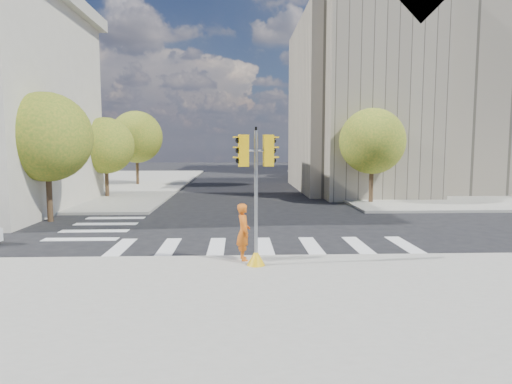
% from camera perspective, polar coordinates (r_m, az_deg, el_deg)
% --- Properties ---
extents(ground, '(160.00, 160.00, 0.00)m').
position_cam_1_polar(ground, '(19.39, 0.99, -5.48)').
color(ground, black).
rests_on(ground, ground).
extents(sidewalk_near, '(30.00, 14.00, 0.15)m').
position_cam_1_polar(sidewalk_near, '(8.88, 5.25, -19.17)').
color(sidewalk_near, gray).
rests_on(sidewalk_near, ground).
extents(sidewalk_far_right, '(28.00, 40.00, 0.15)m').
position_cam_1_polar(sidewalk_far_right, '(49.81, 22.80, 1.15)').
color(sidewalk_far_right, gray).
rests_on(sidewalk_far_right, ground).
extents(sidewalk_far_left, '(28.00, 40.00, 0.15)m').
position_cam_1_polar(sidewalk_far_left, '(48.93, -24.99, 0.98)').
color(sidewalk_far_left, gray).
rests_on(sidewalk_far_left, ground).
extents(civic_building, '(26.00, 16.00, 19.39)m').
position_cam_1_polar(civic_building, '(41.72, 21.67, 10.24)').
color(civic_building, gray).
rests_on(civic_building, ground).
extents(office_tower, '(20.00, 18.00, 30.00)m').
position_cam_1_polar(office_tower, '(66.14, 18.91, 15.35)').
color(office_tower, '#9EA0A3').
rests_on(office_tower, ground).
extents(tree_lw_near, '(4.40, 4.40, 6.41)m').
position_cam_1_polar(tree_lw_near, '(24.83, -24.70, 6.24)').
color(tree_lw_near, '#382616').
rests_on(tree_lw_near, ground).
extents(tree_lw_mid, '(4.00, 4.00, 5.77)m').
position_cam_1_polar(tree_lw_mid, '(34.29, -18.28, 5.52)').
color(tree_lw_mid, '#382616').
rests_on(tree_lw_mid, ground).
extents(tree_lw_far, '(4.80, 4.80, 6.95)m').
position_cam_1_polar(tree_lw_far, '(44.00, -14.72, 6.67)').
color(tree_lw_far, '#382616').
rests_on(tree_lw_far, ground).
extents(tree_re_near, '(4.20, 4.20, 6.16)m').
position_cam_1_polar(tree_re_near, '(30.22, 14.33, 6.17)').
color(tree_re_near, '#382616').
rests_on(tree_re_near, ground).
extents(tree_re_mid, '(4.60, 4.60, 6.66)m').
position_cam_1_polar(tree_re_mid, '(41.86, 9.64, 6.57)').
color(tree_re_mid, '#382616').
rests_on(tree_re_mid, ground).
extents(tree_re_far, '(4.00, 4.00, 5.88)m').
position_cam_1_polar(tree_re_far, '(53.66, 6.99, 5.94)').
color(tree_re_far, '#382616').
rests_on(tree_re_far, ground).
extents(lamp_near, '(0.35, 0.18, 8.11)m').
position_cam_1_polar(lamp_near, '(34.21, 13.24, 7.03)').
color(lamp_near, black).
rests_on(lamp_near, sidewalk_far_right).
extents(lamp_far, '(0.35, 0.18, 8.11)m').
position_cam_1_polar(lamp_far, '(47.85, 8.75, 6.77)').
color(lamp_far, black).
rests_on(lamp_far, sidewalk_far_right).
extents(traffic_signal, '(1.08, 0.56, 4.22)m').
position_cam_1_polar(traffic_signal, '(13.84, 0.00, -2.02)').
color(traffic_signal, '#E6B00C').
rests_on(traffic_signal, sidewalk_near).
extents(photographer, '(0.55, 0.73, 1.83)m').
position_cam_1_polar(photographer, '(14.64, -1.58, -4.98)').
color(photographer, '#CE5B13').
rests_on(photographer, sidewalk_near).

